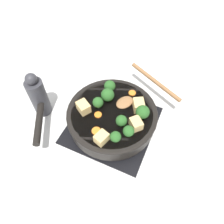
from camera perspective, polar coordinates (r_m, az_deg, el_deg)
The scene contains 19 objects.
ground_plane at distance 0.84m, azimuth -0.00°, elevation -3.44°, with size 2.40×2.40×0.00m, color silver.
front_burner_grate at distance 0.83m, azimuth -0.00°, elevation -3.00°, with size 0.31×0.31×0.03m.
skillet_pan at distance 0.79m, azimuth -0.19°, elevation -1.14°, with size 0.44×0.38×0.06m.
wooden_spoon at distance 0.83m, azimuth 8.10°, elevation 5.75°, with size 0.23×0.24×0.02m.
tofu_cube_center_large at distance 0.69m, azimuth -2.75°, elevation -6.79°, with size 0.04×0.03×0.03m, color #DBB770.
tofu_cube_near_handle at distance 0.76m, azimuth 6.98°, elevation 1.74°, with size 0.05×0.04×0.04m, color #DBB770.
tofu_cube_east_chunk at distance 0.72m, azimuth 6.29°, elevation -3.07°, with size 0.04×0.03×0.03m, color #DBB770.
tofu_cube_west_chunk at distance 0.76m, azimuth -7.48°, elevation 1.26°, with size 0.05×0.04×0.04m, color #DBB770.
broccoli_floret_near_spoon at distance 0.74m, azimuth 8.00°, elevation -0.02°, with size 0.05×0.05×0.05m.
broccoli_floret_center_top at distance 0.71m, azimuth 2.48°, elevation -2.32°, with size 0.04×0.04×0.05m.
broccoli_floret_east_rim at distance 0.80m, azimuth -0.59°, elevation 6.79°, with size 0.04×0.04×0.05m.
broccoli_floret_west_rim at distance 0.69m, azimuth 4.35°, elevation -5.02°, with size 0.04×0.04×0.04m.
broccoli_floret_north_edge at distance 0.76m, azimuth -3.82°, elevation 2.27°, with size 0.04×0.04×0.05m.
broccoli_floret_south_cluster at distance 0.77m, azimuth -1.15°, elevation 4.47°, with size 0.05×0.05×0.05m.
broccoli_floret_mid_floret at distance 0.68m, azimuth 0.93°, elevation -6.50°, with size 0.04×0.04×0.04m.
carrot_slice_orange_thin at distance 0.72m, azimuth -4.14°, elevation -4.97°, with size 0.03×0.03×0.01m, color orange.
carrot_slice_near_center at distance 0.76m, azimuth -3.67°, elevation -0.74°, with size 0.03×0.03×0.01m, color orange.
carrot_slice_edge_slice at distance 0.82m, azimuth 5.29°, elevation 4.96°, with size 0.03×0.03×0.01m, color orange.
pepper_mill at distance 0.85m, azimuth -18.71°, elevation 3.99°, with size 0.06×0.06×0.20m.
Camera 1 is at (-0.18, 0.41, 0.71)m, focal length 35.00 mm.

